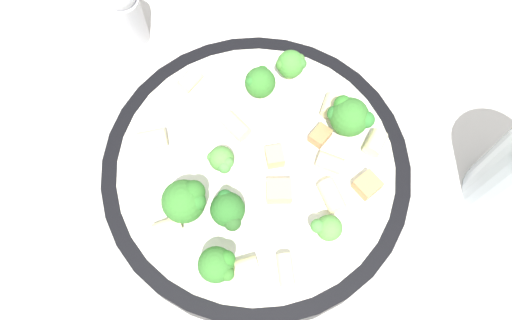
# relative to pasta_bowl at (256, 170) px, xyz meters

# --- Properties ---
(ground_plane) EXTENTS (2.00, 2.00, 0.00)m
(ground_plane) POSITION_rel_pasta_bowl_xyz_m (0.00, 0.00, -0.02)
(ground_plane) COLOR beige
(pasta_bowl) EXTENTS (0.29, 0.29, 0.03)m
(pasta_bowl) POSITION_rel_pasta_bowl_xyz_m (0.00, 0.00, 0.00)
(pasta_bowl) COLOR black
(pasta_bowl) RESTS_ON ground_plane
(broccoli_floret_0) EXTENTS (0.03, 0.02, 0.03)m
(broccoli_floret_0) POSITION_rel_pasta_bowl_xyz_m (0.02, 0.02, 0.03)
(broccoli_floret_0) COLOR #9EC175
(broccoli_floret_0) RESTS_ON pasta_bowl
(broccoli_floret_1) EXTENTS (0.03, 0.03, 0.04)m
(broccoli_floret_1) POSITION_rel_pasta_bowl_xyz_m (0.05, -0.09, 0.04)
(broccoli_floret_1) COLOR #9EC175
(broccoli_floret_1) RESTS_ON pasta_bowl
(broccoli_floret_2) EXTENTS (0.02, 0.02, 0.03)m
(broccoli_floret_2) POSITION_rel_pasta_bowl_xyz_m (-0.09, 0.00, 0.03)
(broccoli_floret_2) COLOR #93B766
(broccoli_floret_2) RESTS_ON pasta_bowl
(broccoli_floret_3) EXTENTS (0.03, 0.03, 0.04)m
(broccoli_floret_3) POSITION_rel_pasta_bowl_xyz_m (-0.05, 0.09, 0.04)
(broccoli_floret_3) COLOR #84AD60
(broccoli_floret_3) RESTS_ON pasta_bowl
(broccoli_floret_4) EXTENTS (0.03, 0.03, 0.04)m
(broccoli_floret_4) POSITION_rel_pasta_bowl_xyz_m (0.05, -0.06, 0.04)
(broccoli_floret_4) COLOR #84AD60
(broccoli_floret_4) RESTS_ON pasta_bowl
(broccoli_floret_5) EXTENTS (0.04, 0.04, 0.05)m
(broccoli_floret_5) POSITION_rel_pasta_bowl_xyz_m (0.01, 0.07, 0.04)
(broccoli_floret_5) COLOR #84AD60
(broccoli_floret_5) RESTS_ON pasta_bowl
(broccoli_floret_6) EXTENTS (0.04, 0.04, 0.04)m
(broccoli_floret_6) POSITION_rel_pasta_bowl_xyz_m (-0.03, -0.09, 0.04)
(broccoli_floret_6) COLOR #93B766
(broccoli_floret_6) RESTS_ON pasta_bowl
(broccoli_floret_7) EXTENTS (0.03, 0.03, 0.04)m
(broccoli_floret_7) POSITION_rel_pasta_bowl_xyz_m (-0.02, 0.05, 0.04)
(broccoli_floret_7) COLOR #84AD60
(broccoli_floret_7) RESTS_ON pasta_bowl
(rigatoni_0) EXTENTS (0.03, 0.02, 0.02)m
(rigatoni_0) POSITION_rel_pasta_bowl_xyz_m (0.04, -0.01, 0.02)
(rigatoni_0) COLOR beige
(rigatoni_0) RESTS_ON pasta_bowl
(rigatoni_1) EXTENTS (0.03, 0.03, 0.01)m
(rigatoni_1) POSITION_rel_pasta_bowl_xyz_m (-0.09, 0.05, 0.02)
(rigatoni_1) COLOR beige
(rigatoni_1) RESTS_ON pasta_bowl
(rigatoni_2) EXTENTS (0.03, 0.03, 0.02)m
(rigatoni_2) POSITION_rel_pasta_bowl_xyz_m (-0.07, -0.03, 0.02)
(rigatoni_2) COLOR beige
(rigatoni_2) RESTS_ON pasta_bowl
(rigatoni_3) EXTENTS (0.03, 0.03, 0.02)m
(rigatoni_3) POSITION_rel_pasta_bowl_xyz_m (0.08, 0.06, 0.02)
(rigatoni_3) COLOR beige
(rigatoni_3) RESTS_ON pasta_bowl
(rigatoni_4) EXTENTS (0.02, 0.03, 0.02)m
(rigatoni_4) POSITION_rel_pasta_bowl_xyz_m (0.11, -0.01, 0.02)
(rigatoni_4) COLOR beige
(rigatoni_4) RESTS_ON pasta_bowl
(rigatoni_5) EXTENTS (0.02, 0.03, 0.01)m
(rigatoni_5) POSITION_rel_pasta_bowl_xyz_m (0.01, 0.10, 0.02)
(rigatoni_5) COLOR beige
(rigatoni_5) RESTS_ON pasta_bowl
(rigatoni_6) EXTENTS (0.03, 0.02, 0.02)m
(rigatoni_6) POSITION_rel_pasta_bowl_xyz_m (-0.05, -0.05, 0.02)
(rigatoni_6) COLOR beige
(rigatoni_6) RESTS_ON pasta_bowl
(rigatoni_7) EXTENTS (0.02, 0.03, 0.02)m
(rigatoni_7) POSITION_rel_pasta_bowl_xyz_m (-0.06, -0.09, 0.02)
(rigatoni_7) COLOR beige
(rigatoni_7) RESTS_ON pasta_bowl
(rigatoni_8) EXTENTS (0.02, 0.03, 0.02)m
(rigatoni_8) POSITION_rel_pasta_bowl_xyz_m (-0.01, -0.09, 0.02)
(rigatoni_8) COLOR beige
(rigatoni_8) RESTS_ON pasta_bowl
(rigatoni_9) EXTENTS (0.02, 0.03, 0.02)m
(rigatoni_9) POSITION_rel_pasta_bowl_xyz_m (-0.06, 0.07, 0.02)
(rigatoni_9) COLOR beige
(rigatoni_9) RESTS_ON pasta_bowl
(chicken_chunk_0) EXTENTS (0.02, 0.02, 0.01)m
(chicken_chunk_0) POSITION_rel_pasta_bowl_xyz_m (-0.01, -0.02, 0.02)
(chicken_chunk_0) COLOR tan
(chicken_chunk_0) RESTS_ON pasta_bowl
(chicken_chunk_1) EXTENTS (0.02, 0.02, 0.01)m
(chicken_chunk_1) POSITION_rel_pasta_bowl_xyz_m (-0.02, -0.06, 0.02)
(chicken_chunk_1) COLOR #A87A4C
(chicken_chunk_1) RESTS_ON pasta_bowl
(chicken_chunk_2) EXTENTS (0.03, 0.03, 0.01)m
(chicken_chunk_2) POSITION_rel_pasta_bowl_xyz_m (-0.04, 0.01, 0.02)
(chicken_chunk_2) COLOR tan
(chicken_chunk_2) RESTS_ON pasta_bowl
(chicken_chunk_3) EXTENTS (0.02, 0.02, 0.01)m
(chicken_chunk_3) POSITION_rel_pasta_bowl_xyz_m (-0.09, -0.06, 0.02)
(chicken_chunk_3) COLOR tan
(chicken_chunk_3) RESTS_ON pasta_bowl
(pepper_shaker) EXTENTS (0.03, 0.03, 0.09)m
(pepper_shaker) POSITION_rel_pasta_bowl_xyz_m (0.22, -0.02, 0.02)
(pepper_shaker) COLOR #B2B2B7
(pepper_shaker) RESTS_ON ground_plane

